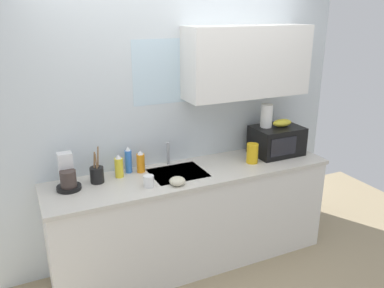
# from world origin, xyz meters

# --- Properties ---
(kitchen_wall_assembly) EXTENTS (3.28, 0.42, 2.50)m
(kitchen_wall_assembly) POSITION_xyz_m (0.13, 0.30, 1.37)
(kitchen_wall_assembly) COLOR silver
(kitchen_wall_assembly) RESTS_ON ground
(counter_unit) EXTENTS (2.51, 0.63, 0.90)m
(counter_unit) POSITION_xyz_m (-0.00, 0.00, 0.46)
(counter_unit) COLOR white
(counter_unit) RESTS_ON ground
(sink_faucet) EXTENTS (0.03, 0.03, 0.21)m
(sink_faucet) POSITION_xyz_m (-0.12, 0.24, 1.00)
(sink_faucet) COLOR #B2B5BA
(sink_faucet) RESTS_ON counter_unit
(microwave) EXTENTS (0.46, 0.35, 0.27)m
(microwave) POSITION_xyz_m (0.92, 0.05, 1.04)
(microwave) COLOR black
(microwave) RESTS_ON counter_unit
(banana_bunch) EXTENTS (0.20, 0.11, 0.07)m
(banana_bunch) POSITION_xyz_m (0.97, 0.05, 1.20)
(banana_bunch) COLOR gold
(banana_bunch) RESTS_ON microwave
(paper_towel_roll) EXTENTS (0.11, 0.11, 0.22)m
(paper_towel_roll) POSITION_xyz_m (0.82, 0.10, 1.28)
(paper_towel_roll) COLOR white
(paper_towel_roll) RESTS_ON microwave
(coffee_maker) EXTENTS (0.19, 0.21, 0.28)m
(coffee_maker) POSITION_xyz_m (-1.02, 0.11, 1.00)
(coffee_maker) COLOR black
(coffee_maker) RESTS_ON counter_unit
(dish_soap_bottle_orange) EXTENTS (0.07, 0.07, 0.20)m
(dish_soap_bottle_orange) POSITION_xyz_m (-0.40, 0.18, 0.99)
(dish_soap_bottle_orange) COLOR orange
(dish_soap_bottle_orange) RESTS_ON counter_unit
(dish_soap_bottle_blue) EXTENTS (0.06, 0.06, 0.23)m
(dish_soap_bottle_blue) POSITION_xyz_m (-0.50, 0.21, 1.01)
(dish_soap_bottle_blue) COLOR blue
(dish_soap_bottle_blue) RESTS_ON counter_unit
(dish_soap_bottle_yellow) EXTENTS (0.07, 0.07, 0.20)m
(dish_soap_bottle_yellow) POSITION_xyz_m (-0.60, 0.15, 0.99)
(dish_soap_bottle_yellow) COLOR yellow
(dish_soap_bottle_yellow) RESTS_ON counter_unit
(cereal_canister) EXTENTS (0.10, 0.10, 0.18)m
(cereal_canister) POSITION_xyz_m (0.58, -0.05, 0.99)
(cereal_canister) COLOR gold
(cereal_canister) RESTS_ON counter_unit
(mug_white) EXTENTS (0.08, 0.08, 0.09)m
(mug_white) POSITION_xyz_m (-0.44, -0.14, 0.95)
(mug_white) COLOR white
(mug_white) RESTS_ON counter_unit
(utensil_crock) EXTENTS (0.11, 0.11, 0.30)m
(utensil_crock) POSITION_xyz_m (-0.79, 0.12, 0.97)
(utensil_crock) COLOR black
(utensil_crock) RESTS_ON counter_unit
(small_bowl) EXTENTS (0.13, 0.13, 0.06)m
(small_bowl) POSITION_xyz_m (-0.22, -0.20, 0.93)
(small_bowl) COLOR beige
(small_bowl) RESTS_ON counter_unit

